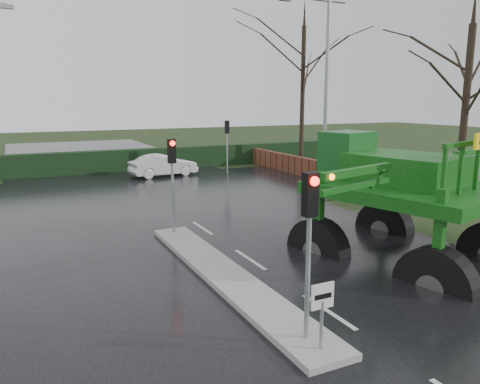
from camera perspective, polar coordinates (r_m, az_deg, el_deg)
name	(u,v)px	position (r m, az deg, el deg)	size (l,w,h in m)	color
ground	(328,312)	(11.43, 10.72, -14.21)	(140.00, 140.00, 0.00)	black
road_main	(185,217)	(19.87, -6.71, -3.05)	(14.00, 80.00, 0.02)	black
road_cross	(148,192)	(25.48, -11.19, -0.02)	(80.00, 12.00, 0.02)	black
median_island	(225,275)	(13.17, -1.87, -10.10)	(1.20, 10.00, 0.16)	gray
hedge_row	(116,161)	(33.08, -14.83, 3.67)	(44.00, 0.90, 1.50)	black
brick_wall	(311,169)	(29.77, 8.69, 2.83)	(0.40, 20.00, 1.20)	#592D1E
keep_left_sign	(322,306)	(9.19, 9.98, -13.48)	(0.50, 0.07, 1.35)	gray
traffic_signal_near	(310,221)	(9.05, 8.49, -3.50)	(0.26, 0.33, 3.52)	gray
traffic_signal_mid	(172,166)	(16.63, -8.27, 3.21)	(0.26, 0.33, 3.52)	gray
traffic_signal_far	(227,135)	(31.07, -1.60, 6.99)	(0.26, 0.33, 3.52)	gray
street_light_right	(322,77)	(24.89, 9.93, 13.62)	(3.85, 0.30, 10.00)	gray
tree_right_near	(467,92)	(22.77, 25.91, 10.93)	(5.60, 5.60, 9.64)	black
tree_right_far	(303,77)	(35.04, 7.68, 13.77)	(7.00, 7.00, 12.05)	black
crop_sprayer	(433,189)	(13.05, 22.51, 0.38)	(9.57, 7.14, 5.52)	black
white_sedan	(164,176)	(30.60, -9.28, 1.90)	(1.49, 4.29, 1.41)	silver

